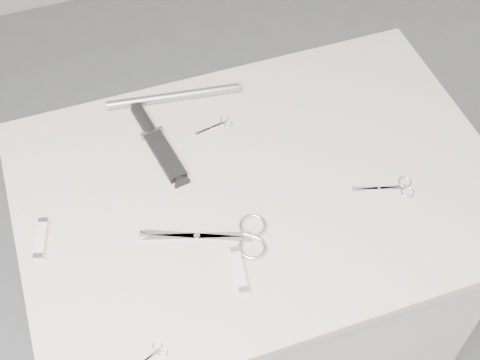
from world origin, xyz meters
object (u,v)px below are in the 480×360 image
object	(u,v)px
plinth	(256,292)
tiny_scissors	(151,356)
large_shears	(233,236)
embroidery_scissors_a	(395,187)
pocket_knife_b	(239,270)
pocket_knife_a	(41,239)
metal_rail	(174,96)
embroidery_scissors_b	(218,125)
sheathed_knife	(155,139)

from	to	relation	value
plinth	tiny_scissors	bearing A→B (deg)	-136.86
large_shears	embroidery_scissors_a	distance (m)	0.35
embroidery_scissors_a	pocket_knife_b	distance (m)	0.38
pocket_knife_a	plinth	bearing A→B (deg)	-75.41
plinth	metal_rail	bearing A→B (deg)	109.27
embroidery_scissors_a	tiny_scissors	distance (m)	0.60
embroidery_scissors_b	metal_rail	distance (m)	0.13
plinth	metal_rail	distance (m)	0.57
sheathed_knife	pocket_knife_a	world-z (taller)	sheathed_knife
pocket_knife_b	pocket_knife_a	bearing A→B (deg)	69.62
pocket_knife_a	pocket_knife_b	xyz separation A→B (m)	(0.34, -0.19, 0.00)
embroidery_scissors_b	pocket_knife_a	bearing A→B (deg)	-167.84
large_shears	sheathed_knife	world-z (taller)	sheathed_knife
plinth	tiny_scissors	world-z (taller)	tiny_scissors
sheathed_knife	metal_rail	size ratio (longest dim) A/B	0.76
sheathed_knife	pocket_knife_a	xyz separation A→B (m)	(-0.27, -0.17, -0.00)
plinth	embroidery_scissors_a	xyz separation A→B (m)	(0.26, -0.10, 0.47)
large_shears	metal_rail	world-z (taller)	metal_rail
pocket_knife_b	large_shears	bearing A→B (deg)	-0.50
plinth	pocket_knife_a	world-z (taller)	pocket_knife_a
pocket_knife_a	large_shears	bearing A→B (deg)	-92.19
tiny_scissors	pocket_knife_b	size ratio (longest dim) A/B	0.78
embroidery_scissors_a	embroidery_scissors_b	world-z (taller)	same
plinth	sheathed_knife	size ratio (longest dim) A/B	3.89
embroidery_scissors_b	sheathed_knife	world-z (taller)	sheathed_knife
embroidery_scissors_a	pocket_knife_a	xyz separation A→B (m)	(-0.71, 0.11, 0.00)
embroidery_scissors_a	tiny_scissors	world-z (taller)	same
metal_rail	sheathed_knife	bearing A→B (deg)	-123.48
large_shears	embroidery_scissors_b	bearing A→B (deg)	97.84
tiny_scissors	sheathed_knife	size ratio (longest dim) A/B	0.34
plinth	tiny_scissors	distance (m)	0.63
embroidery_scissors_a	metal_rail	xyz separation A→B (m)	(-0.36, 0.39, 0.01)
embroidery_scissors_b	embroidery_scissors_a	bearing A→B (deg)	-55.17
large_shears	pocket_knife_a	xyz separation A→B (m)	(-0.35, 0.12, 0.00)
embroidery_scissors_b	pocket_knife_a	xyz separation A→B (m)	(-0.42, -0.17, 0.00)
embroidery_scissors_b	pocket_knife_b	distance (m)	0.38
pocket_knife_b	metal_rail	bearing A→B (deg)	8.23
pocket_knife_b	embroidery_scissors_a	bearing A→B (deg)	-68.39
large_shears	embroidery_scissors_b	size ratio (longest dim) A/B	2.75
embroidery_scissors_a	sheathed_knife	world-z (taller)	sheathed_knife
pocket_knife_a	pocket_knife_b	size ratio (longest dim) A/B	0.93
embroidery_scissors_a	tiny_scissors	size ratio (longest dim) A/B	1.61
large_shears	sheathed_knife	xyz separation A→B (m)	(-0.08, 0.29, 0.01)
large_shears	embroidery_scissors_b	world-z (taller)	large_shears
embroidery_scissors_a	pocket_knife_b	bearing A→B (deg)	-151.44
plinth	embroidery_scissors_b	xyz separation A→B (m)	(-0.03, 0.18, 0.47)
tiny_scissors	large_shears	bearing A→B (deg)	19.98
metal_rail	tiny_scissors	bearing A→B (deg)	-109.48
sheathed_knife	pocket_knife_b	size ratio (longest dim) A/B	2.28
embroidery_scissors_b	tiny_scissors	world-z (taller)	same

